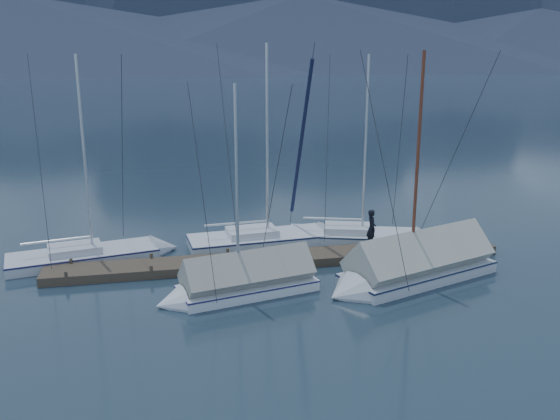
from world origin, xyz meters
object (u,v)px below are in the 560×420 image
(sailboat_open_mid, at_px, (279,239))
(sailboat_open_right, at_px, (373,238))
(sailboat_covered_near, at_px, (408,270))
(person, at_px, (372,228))
(sailboat_open_left, at_px, (105,255))
(sailboat_covered_far, at_px, (236,285))

(sailboat_open_mid, bearing_deg, sailboat_open_right, -9.18)
(sailboat_open_mid, relative_size, sailboat_open_right, 1.05)
(sailboat_covered_near, xyz_separation_m, person, (-0.28, 3.14, 0.67))
(sailboat_open_mid, relative_size, person, 5.97)
(sailboat_open_mid, distance_m, sailboat_open_right, 4.18)
(sailboat_open_right, bearing_deg, sailboat_covered_near, -94.69)
(sailboat_open_left, xyz_separation_m, sailboat_covered_far, (4.72, -4.79, 0.23))
(sailboat_open_left, bearing_deg, sailboat_covered_near, -23.36)
(sailboat_open_left, distance_m, sailboat_covered_far, 6.73)
(sailboat_open_right, bearing_deg, sailboat_open_mid, 170.82)
(sailboat_open_mid, xyz_separation_m, sailboat_covered_far, (-2.61, -5.38, 0.22))
(sailboat_covered_near, distance_m, sailboat_covered_far, 6.35)
(sailboat_open_mid, distance_m, person, 4.23)
(sailboat_open_mid, height_order, person, sailboat_open_mid)
(sailboat_open_right, distance_m, person, 1.96)
(sailboat_open_right, bearing_deg, sailboat_open_left, 179.62)
(person, bearing_deg, sailboat_covered_near, -169.00)
(sailboat_open_mid, distance_m, sailboat_covered_near, 6.55)
(person, bearing_deg, sailboat_open_mid, 63.00)
(sailboat_open_left, relative_size, sailboat_open_mid, 0.95)
(sailboat_open_left, relative_size, sailboat_covered_near, 0.97)
(sailboat_open_mid, xyz_separation_m, sailboat_open_right, (4.12, -0.67, -0.01))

